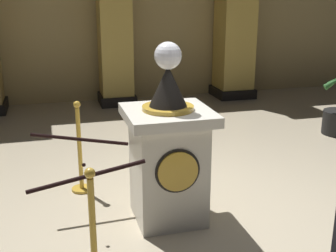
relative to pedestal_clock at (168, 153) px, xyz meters
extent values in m
plane|color=beige|center=(0.25, 0.06, -0.71)|extent=(12.68, 12.68, 0.00)
cube|color=tan|center=(0.25, 5.45, 1.19)|extent=(12.68, 0.16, 3.78)
cube|color=silver|center=(0.00, 0.00, -0.18)|extent=(0.67, 0.67, 1.05)
cube|color=silver|center=(0.00, 0.00, 0.39)|extent=(0.83, 0.83, 0.10)
cylinder|color=gold|center=(0.00, -0.34, -0.05)|extent=(0.38, 0.03, 0.38)
cylinder|color=black|center=(0.00, -0.33, -0.05)|extent=(0.43, 0.01, 0.43)
cylinder|color=gold|center=(0.00, 0.00, 0.46)|extent=(0.50, 0.50, 0.04)
cone|color=black|center=(0.00, 0.00, 0.68)|extent=(0.37, 0.37, 0.39)
cylinder|color=gold|center=(0.00, 0.00, 0.87)|extent=(0.03, 0.03, 0.06)
sphere|color=silver|center=(0.00, 0.00, 0.97)|extent=(0.26, 0.26, 0.26)
cylinder|color=gold|center=(-0.80, 0.90, -0.69)|extent=(0.24, 0.24, 0.03)
cylinder|color=gold|center=(-0.80, 0.90, -0.21)|extent=(0.05, 0.05, 1.00)
sphere|color=gold|center=(-0.80, 0.90, 0.33)|extent=(0.08, 0.08, 0.08)
cylinder|color=gold|center=(-0.86, -1.05, -0.22)|extent=(0.05, 0.05, 0.98)
sphere|color=gold|center=(-0.86, -1.05, 0.31)|extent=(0.08, 0.08, 0.08)
cylinder|color=black|center=(-0.82, 0.41, 0.08)|extent=(0.98, 0.06, 0.22)
cylinder|color=black|center=(-0.84, -0.56, 0.08)|extent=(0.98, 0.06, 0.22)
sphere|color=black|center=(-0.83, -0.07, -0.01)|extent=(0.04, 0.04, 0.04)
cube|color=black|center=(2.82, 4.95, -0.61)|extent=(0.81, 0.81, 0.20)
cube|color=gold|center=(2.82, 4.95, 1.11)|extent=(0.71, 0.71, 3.63)
cube|color=black|center=(0.25, 4.95, -0.61)|extent=(0.72, 0.72, 0.20)
cube|color=gold|center=(0.25, 4.95, 1.11)|extent=(0.63, 0.63, 3.63)
cone|color=#2D662D|center=(3.39, 2.14, 0.16)|extent=(0.15, 0.32, 0.29)
cone|color=#2D662D|center=(3.26, 2.00, 0.16)|extent=(0.34, 0.15, 0.26)
camera|label=1|loc=(-1.08, -3.97, 1.54)|focal=47.51mm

